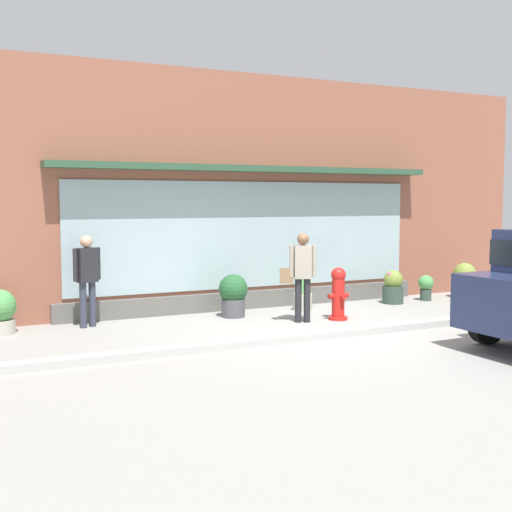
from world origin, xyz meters
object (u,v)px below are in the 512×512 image
(potted_plant_by_entrance, at_px, (303,283))
(potted_plant_window_left, at_px, (233,294))
(pedestrian_with_handbag, at_px, (301,271))
(fire_hydrant, at_px, (338,293))
(potted_plant_near_hydrant, at_px, (464,280))
(pedestrian_passerby, at_px, (87,273))
(potted_plant_trailing_edge, at_px, (426,286))
(potted_plant_window_center, at_px, (393,287))

(potted_plant_by_entrance, relative_size, potted_plant_window_left, 1.42)
(pedestrian_with_handbag, distance_m, potted_plant_by_entrance, 1.37)
(fire_hydrant, bearing_deg, potted_plant_near_hydrant, 14.42)
(pedestrian_passerby, bearing_deg, potted_plant_near_hydrant, -19.61)
(pedestrian_passerby, height_order, potted_plant_trailing_edge, pedestrian_passerby)
(potted_plant_window_center, bearing_deg, fire_hydrant, -152.46)
(pedestrian_with_handbag, height_order, potted_plant_window_left, pedestrian_with_handbag)
(potted_plant_window_center, height_order, potted_plant_trailing_edge, potted_plant_window_center)
(potted_plant_window_center, bearing_deg, potted_plant_window_left, 179.87)
(potted_plant_trailing_edge, height_order, potted_plant_near_hydrant, potted_plant_near_hydrant)
(pedestrian_passerby, bearing_deg, potted_plant_window_center, -19.67)
(potted_plant_near_hydrant, relative_size, potted_plant_window_left, 0.98)
(fire_hydrant, distance_m, potted_plant_trailing_edge, 3.23)
(pedestrian_passerby, bearing_deg, potted_plant_trailing_edge, -19.31)
(pedestrian_passerby, relative_size, potted_plant_by_entrance, 1.38)
(pedestrian_with_handbag, distance_m, potted_plant_near_hydrant, 4.94)
(fire_hydrant, height_order, potted_plant_trailing_edge, fire_hydrant)
(potted_plant_near_hydrant, height_order, potted_plant_window_left, potted_plant_window_left)
(pedestrian_with_handbag, xyz_separation_m, potted_plant_window_left, (-0.89, 1.03, -0.50))
(potted_plant_window_center, relative_size, potted_plant_trailing_edge, 1.28)
(pedestrian_passerby, distance_m, potted_plant_trailing_edge, 7.36)
(potted_plant_trailing_edge, bearing_deg, pedestrian_passerby, 178.48)
(pedestrian_with_handbag, xyz_separation_m, potted_plant_near_hydrant, (4.82, 0.97, -0.53))
(fire_hydrant, bearing_deg, potted_plant_window_left, 145.67)
(potted_plant_window_center, distance_m, potted_plant_by_entrance, 2.18)
(potted_plant_by_entrance, height_order, potted_plant_near_hydrant, potted_plant_by_entrance)
(potted_plant_trailing_edge, relative_size, potted_plant_window_left, 0.69)
(potted_plant_window_center, bearing_deg, pedestrian_with_handbag, -160.25)
(pedestrian_with_handbag, xyz_separation_m, pedestrian_passerby, (-3.56, 1.24, 0.01))
(fire_hydrant, distance_m, potted_plant_window_center, 2.39)
(pedestrian_with_handbag, bearing_deg, potted_plant_near_hydrant, -144.97)
(pedestrian_passerby, xyz_separation_m, potted_plant_near_hydrant, (8.38, -0.27, -0.54))
(pedestrian_with_handbag, xyz_separation_m, potted_plant_by_entrance, (0.69, 1.12, -0.38))
(potted_plant_by_entrance, bearing_deg, potted_plant_near_hydrant, -2.13)
(potted_plant_near_hydrant, bearing_deg, potted_plant_window_center, 178.38)
(potted_plant_by_entrance, bearing_deg, potted_plant_window_left, -176.72)
(potted_plant_window_left, bearing_deg, potted_plant_near_hydrant, -0.64)
(pedestrian_with_handbag, xyz_separation_m, potted_plant_trailing_edge, (3.77, 1.04, -0.62))
(potted_plant_window_left, bearing_deg, pedestrian_passerby, 175.67)
(fire_hydrant, bearing_deg, potted_plant_window_center, 27.54)
(pedestrian_with_handbag, bearing_deg, pedestrian_passerby, 4.49)
(pedestrian_with_handbag, relative_size, potted_plant_near_hydrant, 2.04)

